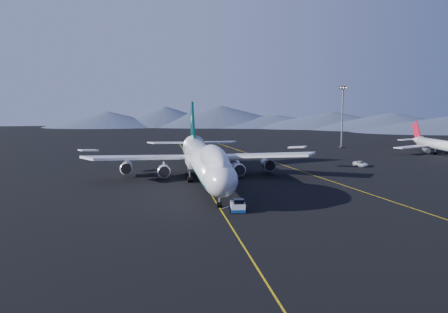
{
  "coord_description": "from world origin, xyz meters",
  "views": [
    {
      "loc": [
        -12.73,
        -118.25,
        21.02
      ],
      "look_at": [
        5.44,
        3.98,
        6.0
      ],
      "focal_mm": 40.0,
      "sensor_mm": 36.0,
      "label": 1
    }
  ],
  "objects": [
    {
      "name": "ground",
      "position": [
        0.0,
        0.0,
        0.0
      ],
      "size": [
        500.0,
        500.0,
        0.0
      ],
      "primitive_type": "plane",
      "color": "black",
      "rests_on": "ground"
    },
    {
      "name": "second_jet",
      "position": [
        90.81,
        46.78,
        3.45
      ],
      "size": [
        35.46,
        40.07,
        11.4
      ],
      "rotation": [
        0.0,
        0.0,
        -0.11
      ],
      "color": "silver",
      "rests_on": "ground"
    },
    {
      "name": "pushback_tug",
      "position": [
        3.0,
        -29.5,
        0.72
      ],
      "size": [
        3.49,
        5.53,
        2.3
      ],
      "rotation": [
        0.0,
        0.0,
        -0.11
      ],
      "color": "silver",
      "rests_on": "ground"
    },
    {
      "name": "service_van",
      "position": [
        49.82,
        22.6,
        0.78
      ],
      "size": [
        3.4,
        5.91,
        1.55
      ],
      "primitive_type": "imported",
      "rotation": [
        0.0,
        0.0,
        0.15
      ],
      "color": "silver",
      "rests_on": "ground"
    },
    {
      "name": "taxiway_line_side",
      "position": [
        30.0,
        10.0,
        0.01
      ],
      "size": [
        28.08,
        198.09,
        0.01
      ],
      "primitive_type": "cube",
      "rotation": [
        0.0,
        0.0,
        0.14
      ],
      "color": "gold",
      "rests_on": "ground"
    },
    {
      "name": "floodlight_mast",
      "position": [
        64.95,
        76.17,
        12.65
      ],
      "size": [
        3.08,
        2.31,
        24.96
      ],
      "rotation": [
        0.0,
        0.0,
        0.1
      ],
      "color": "black",
      "rests_on": "ground"
    },
    {
      "name": "taxiway_line_main",
      "position": [
        0.0,
        0.0,
        0.01
      ],
      "size": [
        0.25,
        220.0,
        0.01
      ],
      "primitive_type": "cube",
      "color": "gold",
      "rests_on": "ground"
    },
    {
      "name": "boeing_747",
      "position": [
        0.0,
        0.03,
        5.81
      ],
      "size": [
        59.62,
        72.43,
        19.37
      ],
      "color": "silver",
      "rests_on": "ground"
    }
  ]
}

